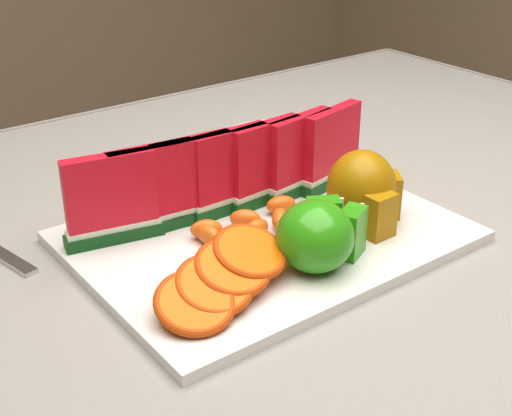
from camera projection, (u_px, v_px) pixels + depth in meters
name	position (u px, v px, depth m)	size (l,w,h in m)	color
table	(243.00, 325.00, 0.82)	(1.40, 0.90, 0.75)	#473216
tablecloth	(243.00, 279.00, 0.79)	(1.53, 1.03, 0.20)	gray
platter	(266.00, 236.00, 0.78)	(0.40, 0.30, 0.01)	silver
apple_cluster	(319.00, 235.00, 0.70)	(0.11, 0.09, 0.07)	#1F7E0C
pear_cluster	(364.00, 190.00, 0.78)	(0.10, 0.10, 0.09)	#986104
side_plate	(279.00, 143.00, 1.03)	(0.23, 0.23, 0.01)	silver
watermelon_row	(230.00, 173.00, 0.80)	(0.39, 0.07, 0.10)	#0E3415
orange_fan_front	(223.00, 276.00, 0.65)	(0.16, 0.11, 0.05)	#DE4508
orange_fan_back	(230.00, 165.00, 0.88)	(0.38, 0.10, 0.05)	#DE4508
tangerine_segments	(247.00, 222.00, 0.77)	(0.14, 0.06, 0.02)	#D86107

